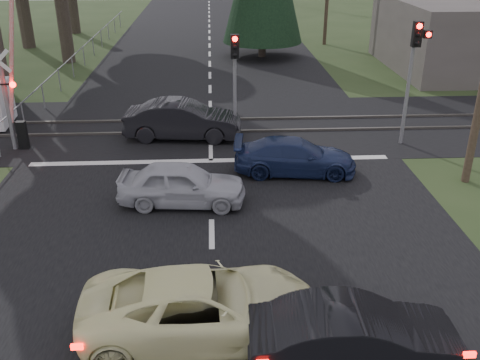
{
  "coord_description": "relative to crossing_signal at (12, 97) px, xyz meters",
  "views": [
    {
      "loc": [
        0.09,
        -9.78,
        7.58
      ],
      "look_at": [
        0.82,
        3.7,
        1.3
      ],
      "focal_mm": 40.0,
      "sensor_mm": 36.0,
      "label": 1
    }
  ],
  "objects": [
    {
      "name": "silver_car",
      "position": [
        6.4,
        -4.9,
        -1.4
      ],
      "size": [
        3.97,
        1.89,
        1.31
      ],
      "primitive_type": "imported",
      "rotation": [
        0.0,
        0.0,
        1.48
      ],
      "color": "#A9AAB1",
      "rests_on": "ground"
    },
    {
      "name": "cream_coupe",
      "position": [
        7.07,
        -10.79,
        -1.37
      ],
      "size": [
        5.0,
        2.46,
        1.37
      ],
      "primitive_type": "imported",
      "rotation": [
        0.0,
        0.0,
        1.61
      ],
      "color": "#F7F5B1",
      "rests_on": "ground"
    },
    {
      "name": "dark_car_far",
      "position": [
        6.19,
        0.85,
        -1.3
      ],
      "size": [
        4.74,
        2.05,
        1.52
      ],
      "primitive_type": "imported",
      "rotation": [
        0.0,
        0.0,
        1.47
      ],
      "color": "black",
      "rests_on": "ground"
    },
    {
      "name": "crossing_signal",
      "position": [
        0.0,
        0.0,
        0.0
      ],
      "size": [
        1.62,
        0.38,
        6.96
      ],
      "color": "slate",
      "rests_on": "ground"
    },
    {
      "name": "road",
      "position": [
        7.27,
        0.21,
        -2.05
      ],
      "size": [
        14.0,
        100.0,
        0.01
      ],
      "primitive_type": "cube",
      "color": "black",
      "rests_on": "ground"
    },
    {
      "name": "rail_far",
      "position": [
        7.27,
        3.01,
        -2.01
      ],
      "size": [
        120.0,
        0.12,
        0.1
      ],
      "primitive_type": "cube",
      "color": "#59544C",
      "rests_on": "ground"
    },
    {
      "name": "traffic_signal_right",
      "position": [
        14.82,
        -0.31,
        1.26
      ],
      "size": [
        0.68,
        0.48,
        4.7
      ],
      "color": "slate",
      "rests_on": "ground"
    },
    {
      "name": "rail_corridor",
      "position": [
        7.27,
        2.21,
        -2.05
      ],
      "size": [
        120.0,
        8.0,
        0.01
      ],
      "primitive_type": "cube",
      "color": "black",
      "rests_on": "ground"
    },
    {
      "name": "traffic_signal_center",
      "position": [
        8.27,
        0.89,
        0.75
      ],
      "size": [
        0.32,
        0.48,
        4.1
      ],
      "color": "slate",
      "rests_on": "ground"
    },
    {
      "name": "dark_hatchback",
      "position": [
        9.96,
        -11.87,
        -1.39
      ],
      "size": [
        4.09,
        1.49,
        1.34
      ],
      "primitive_type": "imported",
      "rotation": [
        0.0,
        0.0,
        1.55
      ],
      "color": "black",
      "rests_on": "ground"
    },
    {
      "name": "fence_left",
      "position": [
        -0.53,
        12.71,
        -2.06
      ],
      "size": [
        0.1,
        36.0,
        1.2
      ],
      "primitive_type": null,
      "color": "slate",
      "rests_on": "ground"
    },
    {
      "name": "rail_near",
      "position": [
        7.27,
        1.41,
        -2.01
      ],
      "size": [
        120.0,
        0.12,
        0.1
      ],
      "primitive_type": "cube",
      "color": "#59544C",
      "rests_on": "ground"
    },
    {
      "name": "stop_line",
      "position": [
        7.27,
        -1.59,
        -2.05
      ],
      "size": [
        13.0,
        0.35,
        0.0
      ],
      "primitive_type": "cube",
      "color": "silver",
      "rests_on": "ground"
    },
    {
      "name": "ground",
      "position": [
        7.27,
        -9.79,
        -2.06
      ],
      "size": [
        120.0,
        120.0,
        0.0
      ],
      "primitive_type": "plane",
      "color": "#273819",
      "rests_on": "ground"
    },
    {
      "name": "blue_sedan",
      "position": [
        10.16,
        -2.79,
        -1.45
      ],
      "size": [
        4.3,
        2.08,
        1.21
      ],
      "primitive_type": "imported",
      "rotation": [
        0.0,
        0.0,
        1.47
      ],
      "color": "#172247",
      "rests_on": "ground"
    }
  ]
}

